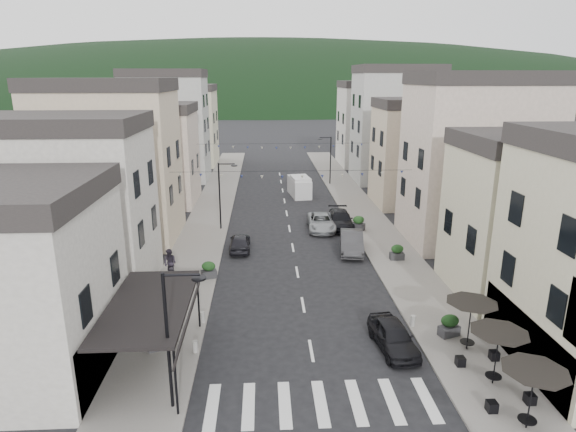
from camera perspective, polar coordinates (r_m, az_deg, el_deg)
name	(u,v)px	position (r m, az deg, el deg)	size (l,w,h in m)	color
sidewalk_left	(212,211)	(49.03, -9.01, 0.58)	(4.00, 76.00, 0.12)	slate
sidewalk_right	(359,209)	(49.71, 8.45, 0.82)	(4.00, 76.00, 0.12)	slate
hill_backdrop	(266,98)	(315.26, -2.62, 13.81)	(640.00, 360.00, 70.00)	black
boutique_awning	(155,307)	(22.89, -15.54, -10.30)	(3.77, 7.50, 3.28)	black
buildings_row_left	(150,144)	(54.58, -16.08, 8.24)	(10.20, 54.16, 14.00)	#ADA79E
buildings_row_right	(417,141)	(54.64, 15.08, 8.53)	(10.20, 54.16, 14.50)	#BDB796
cafe_terrace	(499,338)	(23.02, 23.69, -13.10)	(2.50, 8.10, 2.53)	black
streetlamp_left_near	(174,327)	(19.73, -13.37, -12.72)	(1.70, 0.56, 6.00)	black
streetlamp_left_far	(223,189)	(42.19, -7.76, 3.18)	(1.70, 0.56, 6.00)	black
streetlamp_right_far	(328,155)	(60.26, 4.81, 7.18)	(1.70, 0.56, 6.00)	black
bollards	(312,349)	(24.19, 2.91, -15.43)	(11.66, 10.26, 0.60)	gray
bunting_near	(292,175)	(37.78, 0.50, 4.84)	(19.00, 0.28, 0.62)	black
bunting_far	(284,147)	(53.54, -0.53, 8.21)	(19.00, 0.28, 0.62)	black
parked_car_a	(393,336)	(25.17, 12.37, -13.72)	(1.65, 4.10, 1.40)	black
parked_car_b	(352,242)	(37.53, 7.55, -3.07)	(1.70, 4.87, 1.60)	#333235
parked_car_c	(321,222)	(42.69, 3.95, -0.72)	(2.32, 5.04, 1.40)	gray
parked_car_d	(340,220)	(43.45, 6.23, -0.42)	(2.07, 5.10, 1.48)	black
parked_car_e	(240,242)	(37.77, -5.71, -3.09)	(1.58, 3.93, 1.34)	black
delivery_van	(299,186)	(54.76, 1.36, 3.58)	(2.53, 5.03, 2.31)	silver
pedestrian_a	(172,283)	(30.19, -13.58, -7.70)	(0.71, 0.47, 1.95)	black
pedestrian_b	(170,263)	(33.33, -13.80, -5.42)	(0.93, 0.73, 1.92)	#241F2A
planter_la	(158,338)	(25.28, -15.18, -13.83)	(1.17, 0.90, 1.16)	#313134
planter_lb	(209,270)	(32.74, -9.38, -6.32)	(1.15, 0.83, 1.16)	#2E2E31
planter_ra	(449,325)	(26.89, 18.59, -12.18)	(1.19, 0.90, 1.18)	#313134
planter_rb	(397,252)	(36.32, 12.80, -4.21)	(1.03, 0.58, 1.15)	#2E2E30
planter_rc	(358,223)	(42.66, 8.35, -0.82)	(1.28, 1.02, 1.26)	#2A2A2C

